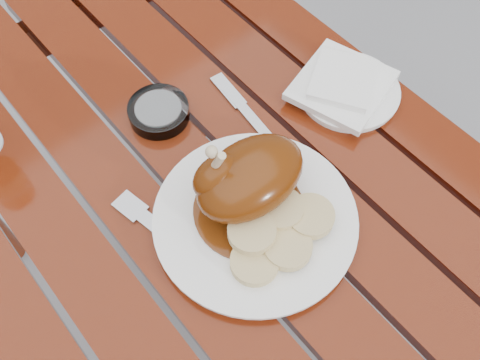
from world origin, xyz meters
name	(u,v)px	position (x,y,z in m)	size (l,w,h in m)	color
ground	(220,317)	(0.00, 0.00, 0.00)	(60.00, 60.00, 0.00)	slate
table	(215,267)	(0.00, 0.00, 0.38)	(0.80, 1.20, 0.75)	maroon
dinner_plate	(255,220)	(0.01, -0.11, 0.76)	(0.31, 0.31, 0.02)	white
roast_duck	(246,179)	(0.02, -0.07, 0.82)	(0.19, 0.17, 0.13)	#552409
bread_dumplings	(277,233)	(0.01, -0.16, 0.79)	(0.18, 0.12, 0.03)	#D3B681
side_plate	(348,91)	(0.31, -0.02, 0.76)	(0.18, 0.18, 0.01)	white
napkin	(342,85)	(0.30, -0.01, 0.77)	(0.16, 0.15, 0.01)	white
ashtray	(159,112)	(0.02, 0.15, 0.76)	(0.11, 0.11, 0.03)	#B2B7BC
fork	(168,236)	(-0.11, -0.04, 0.75)	(0.02, 0.18, 0.01)	gray
knife	(255,122)	(0.14, 0.03, 0.75)	(0.02, 0.19, 0.01)	gray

